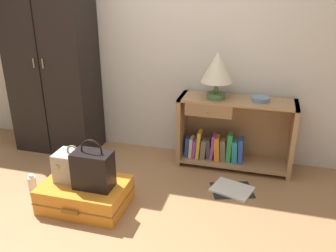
{
  "coord_description": "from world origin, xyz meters",
  "views": [
    {
      "loc": [
        1.01,
        -1.97,
        1.73
      ],
      "look_at": [
        0.24,
        0.79,
        0.55
      ],
      "focal_mm": 38.3,
      "sensor_mm": 36.0,
      "label": 1
    }
  ],
  "objects": [
    {
      "name": "open_book_on_floor",
      "position": [
        0.83,
        0.79,
        0.01
      ],
      "size": [
        0.43,
        0.38,
        0.02
      ],
      "color": "white",
      "rests_on": "ground_plane"
    },
    {
      "name": "ground_plane",
      "position": [
        0.0,
        0.0,
        0.0
      ],
      "size": [
        9.0,
        9.0,
        0.0
      ],
      "primitive_type": "plane",
      "color": "#9E7047"
    },
    {
      "name": "suitcase_large",
      "position": [
        -0.3,
        0.24,
        0.11
      ],
      "size": [
        0.68,
        0.49,
        0.21
      ],
      "color": "orange",
      "rests_on": "ground_plane"
    },
    {
      "name": "wardrobe",
      "position": [
        -1.1,
        1.2,
        0.98
      ],
      "size": [
        0.85,
        0.47,
        1.97
      ],
      "color": "black",
      "rests_on": "ground_plane"
    },
    {
      "name": "bottle",
      "position": [
        -0.81,
        0.25,
        0.09
      ],
      "size": [
        0.07,
        0.07,
        0.2
      ],
      "color": "white",
      "rests_on": "ground_plane"
    },
    {
      "name": "back_wall",
      "position": [
        0.0,
        1.5,
        1.3
      ],
      "size": [
        6.4,
        0.1,
        2.6
      ],
      "primitive_type": "cube",
      "color": "beige",
      "rests_on": "ground_plane"
    },
    {
      "name": "train_case",
      "position": [
        -0.4,
        0.27,
        0.33
      ],
      "size": [
        0.29,
        0.22,
        0.31
      ],
      "color": "#A89E8E",
      "rests_on": "suitcase_large"
    },
    {
      "name": "handbag",
      "position": [
        -0.2,
        0.22,
        0.37
      ],
      "size": [
        0.3,
        0.18,
        0.41
      ],
      "color": "black",
      "rests_on": "suitcase_large"
    },
    {
      "name": "table_lamp",
      "position": [
        0.58,
        1.23,
        0.98
      ],
      "size": [
        0.29,
        0.29,
        0.43
      ],
      "color": "#4C7542",
      "rests_on": "bookshelf"
    },
    {
      "name": "bookshelf",
      "position": [
        0.74,
        1.27,
        0.33
      ],
      "size": [
        1.09,
        0.35,
        0.7
      ],
      "color": "#A37A51",
      "rests_on": "ground_plane"
    },
    {
      "name": "bowl",
      "position": [
        0.99,
        1.26,
        0.72
      ],
      "size": [
        0.16,
        0.16,
        0.04
      ],
      "primitive_type": "cylinder",
      "color": "slate",
      "rests_on": "bookshelf"
    }
  ]
}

